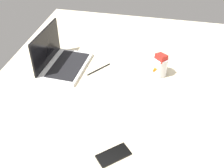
# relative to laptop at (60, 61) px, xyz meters

# --- Properties ---
(bed_mattress) EXTENTS (1.80, 1.40, 0.18)m
(bed_mattress) POSITION_rel_laptop_xyz_m (-0.11, -0.36, -0.13)
(bed_mattress) COLOR beige
(bed_mattress) RESTS_ON ground
(laptop) EXTENTS (0.34, 0.25, 0.23)m
(laptop) POSITION_rel_laptop_xyz_m (0.00, 0.00, 0.00)
(laptop) COLOR silver
(laptop) RESTS_ON bed_mattress
(snack_cup) EXTENTS (0.09, 0.09, 0.14)m
(snack_cup) POSITION_rel_laptop_xyz_m (0.05, -0.58, 0.02)
(snack_cup) COLOR silver
(snack_cup) RESTS_ON bed_mattress
(cell_phone) EXTENTS (0.14, 0.15, 0.01)m
(cell_phone) POSITION_rel_laptop_xyz_m (-0.57, -0.44, -0.04)
(cell_phone) COLOR black
(cell_phone) RESTS_ON bed_mattress
(charger_cable) EXTENTS (0.14, 0.10, 0.01)m
(charger_cable) POSITION_rel_laptop_xyz_m (0.02, -0.23, -0.04)
(charger_cable) COLOR black
(charger_cable) RESTS_ON bed_mattress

